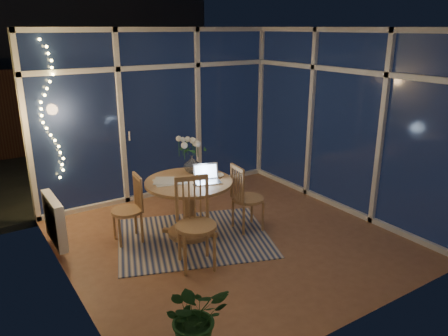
{
  "coord_description": "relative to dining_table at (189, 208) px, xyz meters",
  "views": [
    {
      "loc": [
        -2.84,
        -4.2,
        2.6
      ],
      "look_at": [
        0.06,
        0.25,
        0.88
      ],
      "focal_mm": 35.0,
      "sensor_mm": 36.0,
      "label": 1
    }
  ],
  "objects": [
    {
      "name": "chair_right",
      "position": [
        0.74,
        -0.27,
        0.09
      ],
      "size": [
        0.47,
        0.47,
        0.93
      ],
      "primitive_type": "cube",
      "rotation": [
        0.0,
        0.0,
        1.46
      ],
      "color": "#A06D48",
      "rests_on": "floor"
    },
    {
      "name": "ceiling",
      "position": [
        0.39,
        -0.38,
        2.22
      ],
      "size": [
        4.0,
        4.0,
        0.0
      ],
      "primitive_type": "plane",
      "color": "silver",
      "rests_on": "wall_back"
    },
    {
      "name": "wall_back",
      "position": [
        0.39,
        1.62,
        0.92
      ],
      "size": [
        4.0,
        0.04,
        2.6
      ],
      "primitive_type": "cube",
      "color": "beige",
      "rests_on": "floor"
    },
    {
      "name": "wall_left",
      "position": [
        -1.61,
        -0.38,
        0.92
      ],
      "size": [
        0.04,
        4.0,
        2.6
      ],
      "primitive_type": "cube",
      "color": "beige",
      "rests_on": "floor"
    },
    {
      "name": "laptop",
      "position": [
        0.17,
        -0.19,
        0.49
      ],
      "size": [
        0.38,
        0.36,
        0.23
      ],
      "primitive_type": null,
      "rotation": [
        0.0,
        0.0,
        -0.3
      ],
      "color": "silver",
      "rests_on": "dining_table"
    },
    {
      "name": "dining_table",
      "position": [
        0.0,
        0.0,
        0.0
      ],
      "size": [
        1.42,
        1.42,
        0.76
      ],
      "primitive_type": "cylinder",
      "rotation": [
        0.0,
        0.0,
        -0.35
      ],
      "color": "#A06D48",
      "rests_on": "floor"
    },
    {
      "name": "garden_fence",
      "position": [
        0.39,
        5.12,
        0.52
      ],
      "size": [
        11.0,
        0.08,
        1.8
      ],
      "primitive_type": "cube",
      "color": "#391C15",
      "rests_on": "ground"
    },
    {
      "name": "flower_vase",
      "position": [
        0.2,
        0.27,
        0.48
      ],
      "size": [
        0.26,
        0.26,
        0.21
      ],
      "primitive_type": "imported",
      "rotation": [
        0.0,
        0.0,
        -0.35
      ],
      "color": "silver",
      "rests_on": "dining_table"
    },
    {
      "name": "wall_front",
      "position": [
        0.39,
        -2.38,
        0.92
      ],
      "size": [
        4.0,
        0.04,
        2.6
      ],
      "primitive_type": "cube",
      "color": "beige",
      "rests_on": "floor"
    },
    {
      "name": "newspapers",
      "position": [
        -0.23,
        0.08,
        0.38
      ],
      "size": [
        0.46,
        0.41,
        0.01
      ],
      "primitive_type": "cube",
      "rotation": [
        0.0,
        0.0,
        -0.34
      ],
      "color": "silver",
      "rests_on": "dining_table"
    },
    {
      "name": "bowl",
      "position": [
        0.39,
        -0.08,
        0.4
      ],
      "size": [
        0.19,
        0.19,
        0.04
      ],
      "primitive_type": "imported",
      "rotation": [
        0.0,
        0.0,
        -0.35
      ],
      "color": "white",
      "rests_on": "dining_table"
    },
    {
      "name": "floor",
      "position": [
        0.39,
        -0.38,
        -0.38
      ],
      "size": [
        4.0,
        4.0,
        0.0
      ],
      "primitive_type": "plane",
      "color": "brown",
      "rests_on": "ground"
    },
    {
      "name": "garden_shrubs",
      "position": [
        -0.41,
        3.02,
        0.07
      ],
      "size": [
        0.9,
        0.9,
        0.9
      ],
      "primitive_type": "sphere",
      "color": "black",
      "rests_on": "ground"
    },
    {
      "name": "wall_right",
      "position": [
        2.39,
        -0.38,
        0.92
      ],
      "size": [
        0.04,
        4.0,
        2.6
      ],
      "primitive_type": "cube",
      "color": "beige",
      "rests_on": "floor"
    },
    {
      "name": "fairy_lights",
      "position": [
        -1.26,
        1.5,
        1.15
      ],
      "size": [
        0.24,
        0.1,
        1.85
      ],
      "primitive_type": null,
      "color": "#E8C45C",
      "rests_on": "window_wall_back"
    },
    {
      "name": "potted_plant",
      "position": [
        -1.06,
        -2.03,
        0.0
      ],
      "size": [
        0.6,
        0.54,
        0.76
      ],
      "primitive_type": "imported",
      "rotation": [
        0.0,
        0.0,
        -0.15
      ],
      "color": "#18431D",
      "rests_on": "floor"
    },
    {
      "name": "garden_patio",
      "position": [
        0.89,
        4.62,
        -0.44
      ],
      "size": [
        12.0,
        6.0,
        0.1
      ],
      "primitive_type": "cube",
      "color": "black",
      "rests_on": "ground"
    },
    {
      "name": "chair_front",
      "position": [
        -0.31,
        -0.72,
        0.14
      ],
      "size": [
        0.6,
        0.6,
        1.04
      ],
      "primitive_type": "cube",
      "rotation": [
        0.0,
        0.0,
        -0.29
      ],
      "color": "#A06D48",
      "rests_on": "floor"
    },
    {
      "name": "phone",
      "position": [
        0.03,
        -0.18,
        0.38
      ],
      "size": [
        0.12,
        0.06,
        0.01
      ],
      "primitive_type": "cube",
      "rotation": [
        0.0,
        0.0,
        0.01
      ],
      "color": "black",
      "rests_on": "dining_table"
    },
    {
      "name": "chair_left",
      "position": [
        -0.73,
        0.28,
        0.06
      ],
      "size": [
        0.44,
        0.44,
        0.88
      ],
      "primitive_type": "cube",
      "rotation": [
        0.0,
        0.0,
        -1.67
      ],
      "color": "#A06D48",
      "rests_on": "floor"
    },
    {
      "name": "rug",
      "position": [
        0.0,
        -0.1,
        -0.37
      ],
      "size": [
        2.32,
        2.09,
        0.01
      ],
      "primitive_type": "cube",
      "rotation": [
        0.0,
        0.0,
        -0.35
      ],
      "color": "beige",
      "rests_on": "floor"
    },
    {
      "name": "radiator",
      "position": [
        -1.55,
        0.52,
        0.02
      ],
      "size": [
        0.1,
        0.7,
        0.58
      ],
      "primitive_type": "cube",
      "color": "white",
      "rests_on": "wall_left"
    },
    {
      "name": "window_wall_right",
      "position": [
        2.35,
        -0.38,
        0.92
      ],
      "size": [
        0.1,
        4.0,
        2.6
      ],
      "primitive_type": "cube",
      "color": "silver",
      "rests_on": "floor"
    },
    {
      "name": "window_wall_back",
      "position": [
        0.39,
        1.58,
        0.92
      ],
      "size": [
        4.0,
        0.1,
        2.6
      ],
      "primitive_type": "cube",
      "color": "silver",
      "rests_on": "floor"
    },
    {
      "name": "neighbour_roof",
      "position": [
        0.69,
        8.12,
        1.82
      ],
      "size": [
        7.0,
        3.0,
        2.2
      ],
      "primitive_type": "cube",
      "color": "#2E3137",
      "rests_on": "ground"
    }
  ]
}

